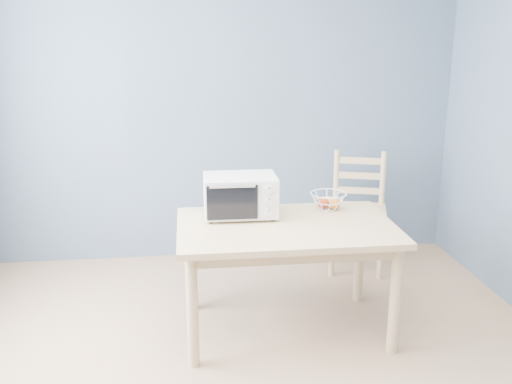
{
  "coord_description": "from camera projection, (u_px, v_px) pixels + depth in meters",
  "views": [
    {
      "loc": [
        -0.33,
        -2.63,
        1.94
      ],
      "look_at": [
        0.11,
        0.96,
        0.93
      ],
      "focal_mm": 40.0,
      "sensor_mm": 36.0,
      "label": 1
    }
  ],
  "objects": [
    {
      "name": "dining_chair",
      "position": [
        358.0,
        212.0,
        4.81
      ],
      "size": [
        0.57,
        0.57,
        0.98
      ],
      "rotation": [
        0.0,
        0.0,
        -0.3
      ],
      "color": "#DEB785",
      "rests_on": "ground"
    },
    {
      "name": "toaster_oven",
      "position": [
        237.0,
        195.0,
        3.79
      ],
      "size": [
        0.49,
        0.36,
        0.28
      ],
      "rotation": [
        0.0,
        0.0,
        -0.01
      ],
      "color": "silver",
      "rests_on": "dining_table"
    },
    {
      "name": "fruit_basket",
      "position": [
        328.0,
        201.0,
        3.98
      ],
      "size": [
        0.29,
        0.29,
        0.12
      ],
      "rotation": [
        0.0,
        0.0,
        -0.13
      ],
      "color": "white",
      "rests_on": "dining_table"
    },
    {
      "name": "room",
      "position": [
        258.0,
        172.0,
        2.72
      ],
      "size": [
        4.01,
        4.51,
        2.61
      ],
      "color": "#A6815C",
      "rests_on": "ground"
    },
    {
      "name": "dining_table",
      "position": [
        286.0,
        239.0,
        3.7
      ],
      "size": [
        1.4,
        0.9,
        0.75
      ],
      "color": "#DEB785",
      "rests_on": "ground"
    }
  ]
}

